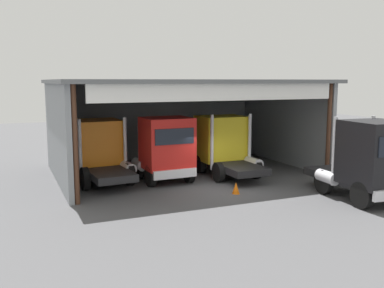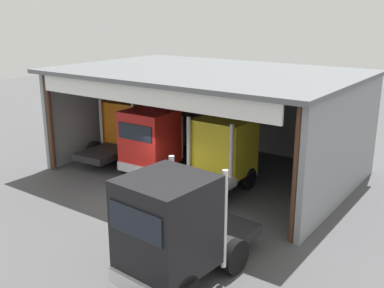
% 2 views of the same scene
% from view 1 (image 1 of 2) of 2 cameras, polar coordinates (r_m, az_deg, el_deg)
% --- Properties ---
extents(ground_plane, '(80.00, 80.00, 0.00)m').
position_cam_1_polar(ground_plane, '(21.34, 3.59, -6.01)').
color(ground_plane, '#4C4C4F').
rests_on(ground_plane, ground).
extents(workshop_shed, '(14.69, 10.22, 5.36)m').
position_cam_1_polar(workshop_shed, '(25.94, -2.07, 4.87)').
color(workshop_shed, gray).
rests_on(workshop_shed, ground).
extents(truck_orange_left_bay, '(2.99, 5.42, 3.43)m').
position_cam_1_polar(truck_orange_left_bay, '(23.32, -12.31, -0.63)').
color(truck_orange_left_bay, orange).
rests_on(truck_orange_left_bay, ground).
extents(truck_red_center_left_bay, '(2.66, 4.27, 3.43)m').
position_cam_1_polar(truck_red_center_left_bay, '(22.55, -3.63, -0.57)').
color(truck_red_center_left_bay, red).
rests_on(truck_red_center_left_bay, ground).
extents(truck_yellow_center_bay, '(2.75, 5.02, 3.49)m').
position_cam_1_polar(truck_yellow_center_bay, '(24.47, 4.31, -0.06)').
color(truck_yellow_center_bay, yellow).
rests_on(truck_yellow_center_bay, ground).
extents(truck_black_center_right_bay, '(2.58, 5.44, 3.70)m').
position_cam_1_polar(truck_black_center_right_bay, '(20.32, 22.36, -1.92)').
color(truck_black_center_right_bay, black).
rests_on(truck_black_center_right_bay, ground).
extents(oil_drum, '(0.58, 0.58, 0.90)m').
position_cam_1_polar(oil_drum, '(30.80, 4.69, -0.71)').
color(oil_drum, '#194CB2').
rests_on(oil_drum, ground).
extents(tool_cart, '(0.90, 0.60, 1.00)m').
position_cam_1_polar(tool_cart, '(31.45, 5.72, -0.45)').
color(tool_cart, black).
rests_on(tool_cart, ground).
extents(traffic_cone, '(0.36, 0.36, 0.56)m').
position_cam_1_polar(traffic_cone, '(20.52, 5.84, -5.82)').
color(traffic_cone, orange).
rests_on(traffic_cone, ground).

